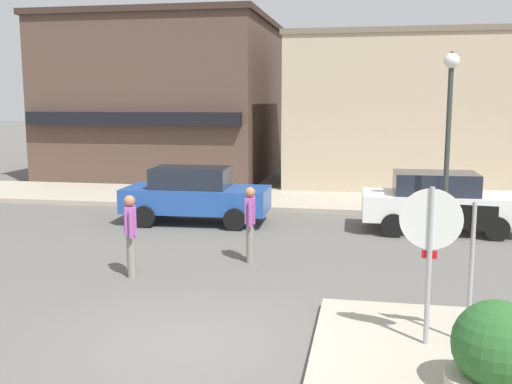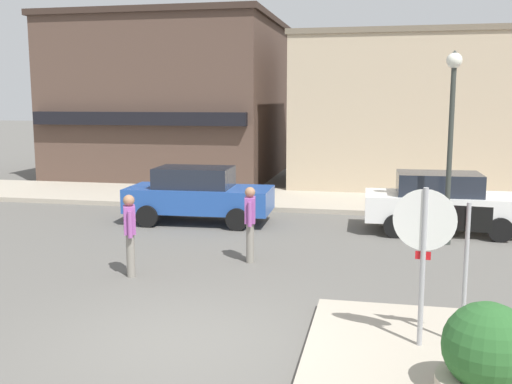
{
  "view_description": "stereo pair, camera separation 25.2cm",
  "coord_description": "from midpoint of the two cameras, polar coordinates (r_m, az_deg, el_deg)",
  "views": [
    {
      "loc": [
        2.44,
        -7.73,
        3.43
      ],
      "look_at": [
        0.15,
        4.5,
        1.5
      ],
      "focal_mm": 42.0,
      "sensor_mm": 36.0,
      "label": 1
    },
    {
      "loc": [
        2.69,
        -7.68,
        3.43
      ],
      "look_at": [
        0.15,
        4.5,
        1.5
      ],
      "focal_mm": 42.0,
      "sensor_mm": 36.0,
      "label": 2
    }
  ],
  "objects": [
    {
      "name": "ground_plane",
      "position": [
        8.81,
        -6.31,
        -14.14
      ],
      "size": [
        160.0,
        160.0,
        0.0
      ],
      "primitive_type": "plane",
      "color": "#5B5954"
    },
    {
      "name": "kerb_far",
      "position": [
        20.26,
        4.34,
        -0.74
      ],
      "size": [
        80.0,
        4.0,
        0.15
      ],
      "primitive_type": "cube",
      "color": "#A89E8C",
      "rests_on": "ground"
    },
    {
      "name": "stop_sign",
      "position": [
        8.25,
        16.51,
        -4.98
      ],
      "size": [
        0.82,
        0.12,
        2.3
      ],
      "color": "#9E9EA3",
      "rests_on": "ground"
    },
    {
      "name": "one_way_sign",
      "position": [
        8.48,
        20.19,
        -6.07
      ],
      "size": [
        0.6,
        0.09,
        2.1
      ],
      "color": "#9E9EA3",
      "rests_on": "ground"
    },
    {
      "name": "planter",
      "position": [
        7.4,
        22.06,
        -14.66
      ],
      "size": [
        1.1,
        1.1,
        1.23
      ],
      "color": "#ADA38E",
      "rests_on": "ground"
    },
    {
      "name": "lamp_post",
      "position": [
        14.74,
        18.59,
        6.53
      ],
      "size": [
        0.36,
        0.36,
        4.54
      ],
      "color": "#333833",
      "rests_on": "ground"
    },
    {
      "name": "parked_car_nearest",
      "position": [
        16.79,
        -5.08,
        -0.19
      ],
      "size": [
        4.06,
        1.98,
        1.56
      ],
      "color": "#234C9E",
      "rests_on": "ground"
    },
    {
      "name": "parked_car_second",
      "position": [
        16.24,
        17.74,
        -0.88
      ],
      "size": [
        4.04,
        1.96,
        1.56
      ],
      "color": "white",
      "rests_on": "ground"
    },
    {
      "name": "pedestrian_crossing_near",
      "position": [
        11.9,
        -11.33,
        -3.79
      ],
      "size": [
        0.35,
        0.53,
        1.61
      ],
      "color": "gray",
      "rests_on": "ground"
    },
    {
      "name": "pedestrian_crossing_far",
      "position": [
        12.68,
        0.0,
        -2.85
      ],
      "size": [
        0.28,
        0.56,
        1.61
      ],
      "color": "gray",
      "rests_on": "ground"
    },
    {
      "name": "building_corner_shop",
      "position": [
        27.72,
        -7.34,
        8.81
      ],
      "size": [
        9.33,
        9.3,
        6.91
      ],
      "color": "brown",
      "rests_on": "ground"
    },
    {
      "name": "building_storefront_left_near",
      "position": [
        24.46,
        13.72,
        7.43
      ],
      "size": [
        8.12,
        6.36,
        5.88
      ],
      "color": "tan",
      "rests_on": "ground"
    }
  ]
}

